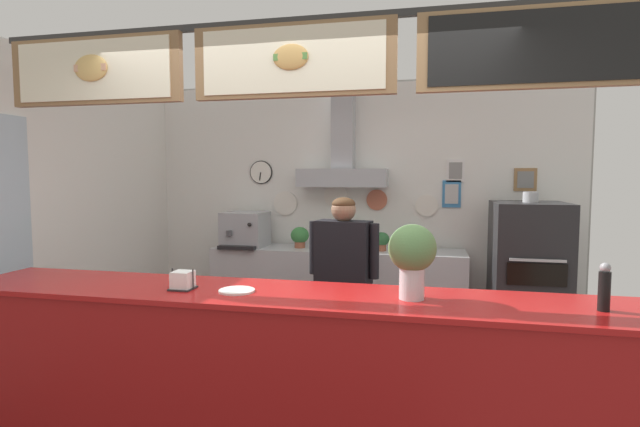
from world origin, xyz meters
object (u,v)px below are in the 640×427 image
at_px(shop_worker, 343,282).
at_px(pepper_grinder, 604,287).
at_px(potted_rosemary, 415,237).
at_px(potted_sage, 346,234).
at_px(basil_vase, 412,256).
at_px(napkin_holder, 183,281).
at_px(potted_basil, 382,240).
at_px(potted_oregano, 300,236).
at_px(espresso_machine, 245,229).
at_px(condiment_plate, 237,291).
at_px(pizza_oven, 528,279).

height_order(shop_worker, pepper_grinder, shop_worker).
height_order(potted_rosemary, potted_sage, potted_sage).
distance_m(basil_vase, napkin_holder, 1.34).
relative_size(potted_basil, potted_sage, 0.66).
relative_size(potted_oregano, potted_rosemary, 0.90).
bearing_deg(pepper_grinder, basil_vase, 178.12).
bearing_deg(potted_rosemary, basil_vase, -88.99).
height_order(espresso_machine, potted_oregano, espresso_machine).
bearing_deg(condiment_plate, basil_vase, 3.14).
xyz_separation_m(pizza_oven, potted_sage, (-1.80, 0.21, 0.36)).
bearing_deg(shop_worker, potted_oregano, -49.74).
bearing_deg(potted_oregano, potted_rosemary, 0.75).
bearing_deg(condiment_plate, potted_basil, 76.51).
distance_m(pepper_grinder, napkin_holder, 2.26).
bearing_deg(shop_worker, condiment_plate, 84.09).
distance_m(pizza_oven, condiment_plate, 3.09).
bearing_deg(potted_rosemary, pepper_grinder, -68.92).
bearing_deg(potted_rosemary, espresso_machine, -178.94).
relative_size(pizza_oven, pepper_grinder, 6.50).
relative_size(napkin_holder, condiment_plate, 0.67).
bearing_deg(potted_basil, potted_oregano, 178.09).
xyz_separation_m(espresso_machine, basil_vase, (1.92, -2.48, 0.18)).
bearing_deg(basil_vase, pepper_grinder, -1.88).
height_order(potted_sage, condiment_plate, potted_sage).
xyz_separation_m(espresso_machine, potted_rosemary, (1.88, 0.03, -0.04)).
relative_size(shop_worker, pepper_grinder, 6.39).
relative_size(pizza_oven, shop_worker, 1.02).
bearing_deg(potted_oregano, pizza_oven, -5.89).
height_order(pizza_oven, potted_oregano, pizza_oven).
bearing_deg(pizza_oven, basil_vase, -114.55).
height_order(potted_oregano, napkin_holder, napkin_holder).
bearing_deg(pepper_grinder, shop_worker, 138.64).
bearing_deg(potted_rosemary, potted_oregano, -179.25).
xyz_separation_m(espresso_machine, potted_basil, (1.54, -0.01, -0.08)).
xyz_separation_m(shop_worker, potted_rosemary, (0.56, 1.19, 0.25)).
distance_m(pizza_oven, espresso_machine, 2.99).
bearing_deg(potted_sage, potted_rosemary, 3.75).
bearing_deg(condiment_plate, potted_rosemary, 69.77).
distance_m(shop_worker, napkin_holder, 1.59).
xyz_separation_m(potted_oregano, napkin_holder, (-0.03, -2.56, 0.05)).
distance_m(shop_worker, espresso_machine, 1.78).
bearing_deg(pepper_grinder, espresso_machine, 138.75).
bearing_deg(shop_worker, espresso_machine, -31.34).
relative_size(potted_basil, pepper_grinder, 0.82).
bearing_deg(napkin_holder, condiment_plate, 1.97).
relative_size(potted_oregano, napkin_holder, 1.65).
xyz_separation_m(potted_basil, napkin_holder, (-0.94, -2.53, 0.07)).
height_order(pepper_grinder, napkin_holder, pepper_grinder).
relative_size(basil_vase, napkin_holder, 2.92).
relative_size(espresso_machine, basil_vase, 1.31).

